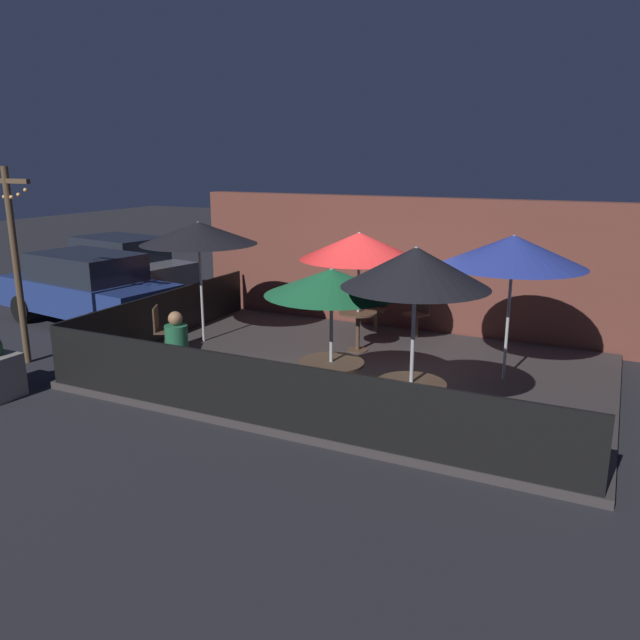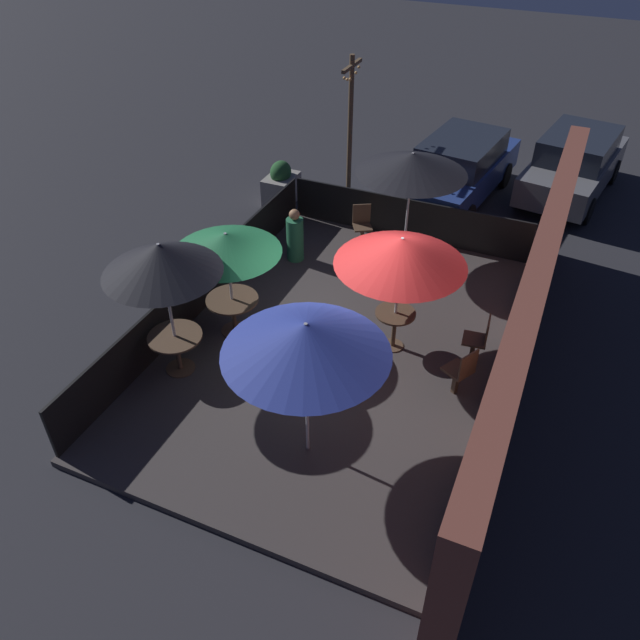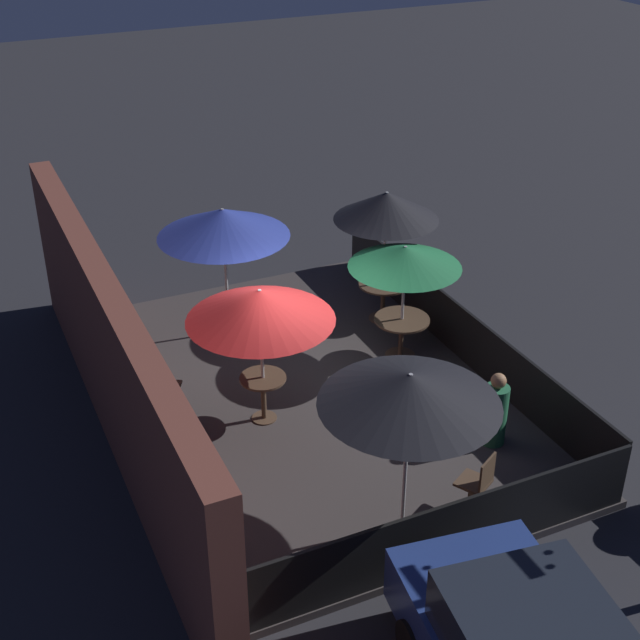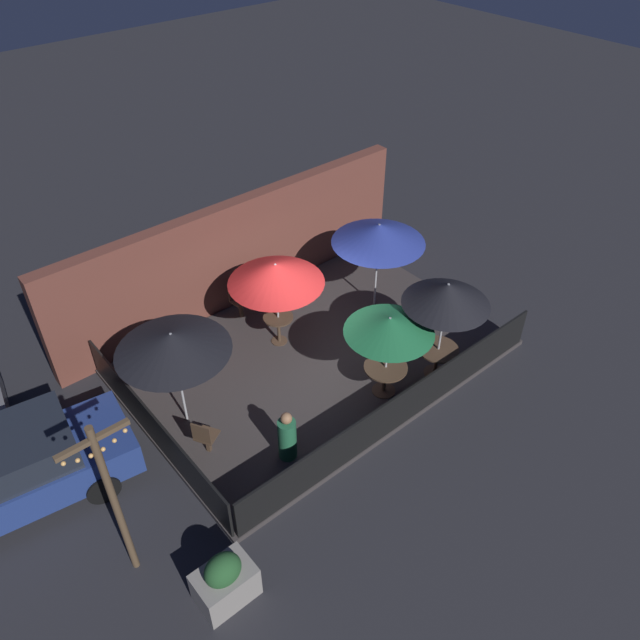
{
  "view_description": "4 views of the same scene",
  "coord_description": "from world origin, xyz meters",
  "px_view_note": "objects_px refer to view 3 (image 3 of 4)",
  "views": [
    {
      "loc": [
        3.96,
        -9.56,
        3.66
      ],
      "look_at": [
        -0.53,
        -0.3,
        0.99
      ],
      "focal_mm": 35.0,
      "sensor_mm": 36.0,
      "label": 1
    },
    {
      "loc": [
        8.07,
        3.2,
        7.39
      ],
      "look_at": [
        0.88,
        0.04,
        1.3
      ],
      "focal_mm": 35.0,
      "sensor_mm": 36.0,
      "label": 2
    },
    {
      "loc": [
        -10.97,
        4.86,
        8.19
      ],
      "look_at": [
        0.54,
        -0.41,
        1.1
      ],
      "focal_mm": 50.0,
      "sensor_mm": 36.0,
      "label": 3
    },
    {
      "loc": [
        -6.93,
        -8.43,
        10.04
      ],
      "look_at": [
        0.21,
        0.06,
        1.04
      ],
      "focal_mm": 35.0,
      "sensor_mm": 36.0,
      "label": 4
    }
  ],
  "objects_px": {
    "dining_table_0": "(383,290)",
    "patron_0": "(495,412)",
    "patio_chair_2": "(163,386)",
    "dining_table_2": "(263,387)",
    "dining_table_1": "(402,326)",
    "patio_chair_1": "(478,482)",
    "patio_umbrella_0": "(387,206)",
    "patio_umbrella_2": "(260,305)",
    "patio_umbrella_1": "(405,257)",
    "patio_umbrella_4": "(223,223)",
    "patio_chair_0": "(174,419)",
    "patio_umbrella_3": "(410,389)"
  },
  "relations": [
    {
      "from": "dining_table_0",
      "to": "patron_0",
      "type": "bearing_deg",
      "value": 175.84
    },
    {
      "from": "dining_table_0",
      "to": "patio_umbrella_4",
      "type": "bearing_deg",
      "value": 75.17
    },
    {
      "from": "patio_chair_1",
      "to": "patron_0",
      "type": "xyz_separation_m",
      "value": [
        1.19,
        -1.08,
        0.04
      ]
    },
    {
      "from": "dining_table_0",
      "to": "dining_table_2",
      "type": "xyz_separation_m",
      "value": [
        -2.05,
        3.16,
        -0.0
      ]
    },
    {
      "from": "patio_umbrella_4",
      "to": "patio_umbrella_1",
      "type": "bearing_deg",
      "value": -130.04
    },
    {
      "from": "dining_table_2",
      "to": "patio_umbrella_1",
      "type": "bearing_deg",
      "value": -75.03
    },
    {
      "from": "patio_umbrella_1",
      "to": "dining_table_0",
      "type": "bearing_deg",
      "value": -14.7
    },
    {
      "from": "patio_umbrella_1",
      "to": "patio_umbrella_4",
      "type": "distance_m",
      "value": 3.16
    },
    {
      "from": "patio_umbrella_4",
      "to": "patio_chair_1",
      "type": "bearing_deg",
      "value": -166.89
    },
    {
      "from": "dining_table_0",
      "to": "dining_table_1",
      "type": "distance_m",
      "value": 1.34
    },
    {
      "from": "patio_chair_0",
      "to": "patio_umbrella_0",
      "type": "bearing_deg",
      "value": 19.32
    },
    {
      "from": "patio_umbrella_3",
      "to": "dining_table_2",
      "type": "xyz_separation_m",
      "value": [
        3.01,
        0.75,
        -1.57
      ]
    },
    {
      "from": "patio_umbrella_3",
      "to": "patio_umbrella_1",
      "type": "bearing_deg",
      "value": -28.78
    },
    {
      "from": "patio_umbrella_4",
      "to": "patio_chair_0",
      "type": "bearing_deg",
      "value": 147.72
    },
    {
      "from": "patio_umbrella_3",
      "to": "dining_table_1",
      "type": "relative_size",
      "value": 2.5
    },
    {
      "from": "dining_table_0",
      "to": "patio_chair_0",
      "type": "height_order",
      "value": "patio_chair_0"
    },
    {
      "from": "patio_chair_2",
      "to": "patron_0",
      "type": "distance_m",
      "value": 5.03
    },
    {
      "from": "patio_umbrella_3",
      "to": "dining_table_0",
      "type": "xyz_separation_m",
      "value": [
        5.07,
        -2.41,
        -1.57
      ]
    },
    {
      "from": "patio_chair_1",
      "to": "dining_table_1",
      "type": "bearing_deg",
      "value": -44.4
    },
    {
      "from": "patio_umbrella_3",
      "to": "patio_chair_2",
      "type": "height_order",
      "value": "patio_umbrella_3"
    },
    {
      "from": "patron_0",
      "to": "patio_umbrella_4",
      "type": "bearing_deg",
      "value": 99.37
    },
    {
      "from": "patron_0",
      "to": "patio_umbrella_1",
      "type": "bearing_deg",
      "value": 72.97
    },
    {
      "from": "patio_chair_2",
      "to": "patron_0",
      "type": "relative_size",
      "value": 0.8
    },
    {
      "from": "patio_umbrella_0",
      "to": "patio_umbrella_2",
      "type": "xyz_separation_m",
      "value": [
        -2.05,
        3.16,
        -0.25
      ]
    },
    {
      "from": "patio_umbrella_0",
      "to": "patio_chair_1",
      "type": "distance_m",
      "value": 5.66
    },
    {
      "from": "patio_umbrella_1",
      "to": "patio_chair_1",
      "type": "height_order",
      "value": "patio_umbrella_1"
    },
    {
      "from": "patio_umbrella_2",
      "to": "patio_chair_0",
      "type": "xyz_separation_m",
      "value": [
        -0.16,
        1.45,
        -1.47
      ]
    },
    {
      "from": "patio_umbrella_3",
      "to": "patron_0",
      "type": "relative_size",
      "value": 2.0
    },
    {
      "from": "patio_umbrella_3",
      "to": "patio_chair_0",
      "type": "height_order",
      "value": "patio_umbrella_3"
    },
    {
      "from": "patio_umbrella_3",
      "to": "patio_chair_1",
      "type": "distance_m",
      "value": 1.96
    },
    {
      "from": "dining_table_1",
      "to": "patio_umbrella_4",
      "type": "bearing_deg",
      "value": 49.96
    },
    {
      "from": "patio_umbrella_3",
      "to": "dining_table_1",
      "type": "height_order",
      "value": "patio_umbrella_3"
    },
    {
      "from": "patio_umbrella_1",
      "to": "patio_chair_0",
      "type": "height_order",
      "value": "patio_umbrella_1"
    },
    {
      "from": "dining_table_0",
      "to": "dining_table_1",
      "type": "bearing_deg",
      "value": 165.3
    },
    {
      "from": "dining_table_1",
      "to": "dining_table_2",
      "type": "relative_size",
      "value": 1.25
    },
    {
      "from": "patio_umbrella_0",
      "to": "dining_table_0",
      "type": "distance_m",
      "value": 1.65
    },
    {
      "from": "patio_umbrella_0",
      "to": "dining_table_0",
      "type": "xyz_separation_m",
      "value": [
        0.0,
        0.0,
        -1.65
      ]
    },
    {
      "from": "dining_table_2",
      "to": "patron_0",
      "type": "xyz_separation_m",
      "value": [
        -1.96,
        -2.87,
        -0.06
      ]
    },
    {
      "from": "dining_table_2",
      "to": "patron_0",
      "type": "bearing_deg",
      "value": -124.32
    },
    {
      "from": "patio_chair_2",
      "to": "patio_umbrella_4",
      "type": "bearing_deg",
      "value": 77.79
    },
    {
      "from": "patio_umbrella_0",
      "to": "patron_0",
      "type": "distance_m",
      "value": 4.37
    },
    {
      "from": "patio_chair_2",
      "to": "dining_table_2",
      "type": "bearing_deg",
      "value": 0.0
    },
    {
      "from": "patio_chair_1",
      "to": "patron_0",
      "type": "height_order",
      "value": "patron_0"
    },
    {
      "from": "patio_umbrella_2",
      "to": "dining_table_2",
      "type": "xyz_separation_m",
      "value": [
        0.0,
        0.0,
        -1.41
      ]
    },
    {
      "from": "patio_umbrella_0",
      "to": "dining_table_0",
      "type": "height_order",
      "value": "patio_umbrella_0"
    },
    {
      "from": "patio_chair_1",
      "to": "patio_umbrella_4",
      "type": "bearing_deg",
      "value": -16.53
    },
    {
      "from": "dining_table_1",
      "to": "patron_0",
      "type": "xyz_separation_m",
      "value": [
        -2.72,
        -0.05,
        -0.05
      ]
    },
    {
      "from": "dining_table_2",
      "to": "dining_table_1",
      "type": "bearing_deg",
      "value": -75.03
    },
    {
      "from": "patio_umbrella_1",
      "to": "dining_table_1",
      "type": "relative_size",
      "value": 2.19
    },
    {
      "from": "dining_table_0",
      "to": "patio_chair_0",
      "type": "bearing_deg",
      "value": 115.65
    }
  ]
}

